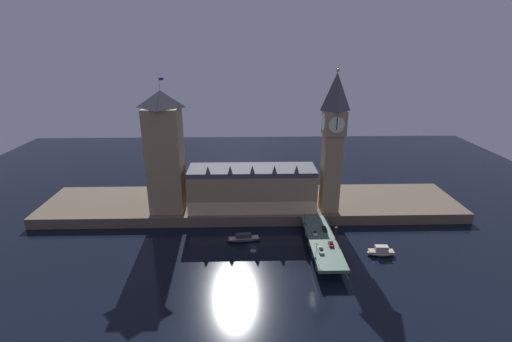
{
  "coord_description": "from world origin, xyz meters",
  "views": [
    {
      "loc": [
        -2.67,
        -144.84,
        86.21
      ],
      "look_at": [
        1.8,
        20.0,
        28.43
      ],
      "focal_mm": 26.0,
      "sensor_mm": 36.0,
      "label": 1
    }
  ],
  "objects_px": {
    "pedestrian_far_rail": "(306,225)",
    "victoria_tower": "(165,152)",
    "car_northbound_lead": "(315,233)",
    "boat_downstream": "(381,252)",
    "car_northbound_trail": "(321,250)",
    "car_southbound_trail": "(325,229)",
    "boat_upstream": "(244,239)",
    "street_lamp_near": "(316,249)",
    "street_lamp_far": "(305,216)",
    "street_lamp_mid": "(336,231)",
    "car_southbound_lead": "(331,244)",
    "clock_tower": "(333,139)"
  },
  "relations": [
    {
      "from": "car_southbound_lead",
      "to": "street_lamp_near",
      "type": "xyz_separation_m",
      "value": [
        -8.17,
        -9.64,
        3.75
      ]
    },
    {
      "from": "car_southbound_lead",
      "to": "car_southbound_trail",
      "type": "relative_size",
      "value": 0.81
    },
    {
      "from": "victoria_tower",
      "to": "boat_upstream",
      "type": "height_order",
      "value": "victoria_tower"
    },
    {
      "from": "clock_tower",
      "to": "boat_upstream",
      "type": "bearing_deg",
      "value": -153.32
    },
    {
      "from": "street_lamp_far",
      "to": "street_lamp_mid",
      "type": "bearing_deg",
      "value": -52.83
    },
    {
      "from": "street_lamp_near",
      "to": "boat_downstream",
      "type": "xyz_separation_m",
      "value": [
        30.12,
        10.73,
        -8.48
      ]
    },
    {
      "from": "street_lamp_near",
      "to": "boat_upstream",
      "type": "relative_size",
      "value": 0.45
    },
    {
      "from": "victoria_tower",
      "to": "car_southbound_trail",
      "type": "bearing_deg",
      "value": -19.43
    },
    {
      "from": "pedestrian_far_rail",
      "to": "street_lamp_mid",
      "type": "xyz_separation_m",
      "value": [
        10.76,
        -12.28,
        3.06
      ]
    },
    {
      "from": "clock_tower",
      "to": "car_northbound_trail",
      "type": "bearing_deg",
      "value": -105.89
    },
    {
      "from": "clock_tower",
      "to": "car_northbound_trail",
      "type": "height_order",
      "value": "clock_tower"
    },
    {
      "from": "car_southbound_lead",
      "to": "car_northbound_lead",
      "type": "bearing_deg",
      "value": 118.05
    },
    {
      "from": "car_southbound_trail",
      "to": "street_lamp_mid",
      "type": "height_order",
      "value": "street_lamp_mid"
    },
    {
      "from": "car_southbound_trail",
      "to": "boat_upstream",
      "type": "height_order",
      "value": "car_southbound_trail"
    },
    {
      "from": "car_northbound_lead",
      "to": "street_lamp_near",
      "type": "relative_size",
      "value": 0.61
    },
    {
      "from": "car_northbound_trail",
      "to": "car_southbound_lead",
      "type": "xyz_separation_m",
      "value": [
        5.18,
        4.78,
        -0.03
      ]
    },
    {
      "from": "car_northbound_trail",
      "to": "street_lamp_far",
      "type": "bearing_deg",
      "value": 96.94
    },
    {
      "from": "car_northbound_lead",
      "to": "pedestrian_far_rail",
      "type": "distance_m",
      "value": 8.07
    },
    {
      "from": "street_lamp_mid",
      "to": "boat_upstream",
      "type": "height_order",
      "value": "street_lamp_mid"
    },
    {
      "from": "car_southbound_trail",
      "to": "street_lamp_far",
      "type": "distance_m",
      "value": 10.91
    },
    {
      "from": "car_southbound_trail",
      "to": "pedestrian_far_rail",
      "type": "relative_size",
      "value": 2.98
    },
    {
      "from": "street_lamp_far",
      "to": "boat_downstream",
      "type": "height_order",
      "value": "street_lamp_far"
    },
    {
      "from": "victoria_tower",
      "to": "car_southbound_trail",
      "type": "distance_m",
      "value": 84.41
    },
    {
      "from": "street_lamp_near",
      "to": "boat_upstream",
      "type": "height_order",
      "value": "street_lamp_near"
    },
    {
      "from": "car_southbound_trail",
      "to": "boat_downstream",
      "type": "bearing_deg",
      "value": -29.3
    },
    {
      "from": "car_northbound_lead",
      "to": "boat_downstream",
      "type": "xyz_separation_m",
      "value": [
        27.13,
        -8.64,
        -4.73
      ]
    },
    {
      "from": "pedestrian_far_rail",
      "to": "boat_upstream",
      "type": "height_order",
      "value": "pedestrian_far_rail"
    },
    {
      "from": "street_lamp_far",
      "to": "street_lamp_near",
      "type": "bearing_deg",
      "value": -90.0
    },
    {
      "from": "pedestrian_far_rail",
      "to": "boat_upstream",
      "type": "distance_m",
      "value": 29.45
    },
    {
      "from": "victoria_tower",
      "to": "car_northbound_lead",
      "type": "xyz_separation_m",
      "value": [
        69.59,
        -30.05,
        -28.92
      ]
    },
    {
      "from": "car_northbound_lead",
      "to": "boat_downstream",
      "type": "distance_m",
      "value": 28.86
    },
    {
      "from": "car_northbound_trail",
      "to": "boat_upstream",
      "type": "bearing_deg",
      "value": 148.8
    },
    {
      "from": "car_southbound_trail",
      "to": "street_lamp_near",
      "type": "relative_size",
      "value": 0.68
    },
    {
      "from": "car_northbound_lead",
      "to": "car_southbound_lead",
      "type": "distance_m",
      "value": 11.02
    },
    {
      "from": "car_southbound_lead",
      "to": "car_northbound_trail",
      "type": "bearing_deg",
      "value": -137.32
    },
    {
      "from": "clock_tower",
      "to": "pedestrian_far_rail",
      "type": "xyz_separation_m",
      "value": [
        -14.16,
        -18.5,
        -35.67
      ]
    },
    {
      "from": "pedestrian_far_rail",
      "to": "car_northbound_trail",
      "type": "bearing_deg",
      "value": -83.33
    },
    {
      "from": "victoria_tower",
      "to": "street_lamp_mid",
      "type": "bearing_deg",
      "value": -24.05
    },
    {
      "from": "car_southbound_lead",
      "to": "pedestrian_far_rail",
      "type": "bearing_deg",
      "value": 114.12
    },
    {
      "from": "street_lamp_mid",
      "to": "street_lamp_far",
      "type": "distance_m",
      "value": 18.47
    },
    {
      "from": "car_northbound_lead",
      "to": "boat_downstream",
      "type": "bearing_deg",
      "value": -17.67
    },
    {
      "from": "car_northbound_trail",
      "to": "street_lamp_far",
      "type": "height_order",
      "value": "street_lamp_far"
    },
    {
      "from": "car_southbound_trail",
      "to": "victoria_tower",
      "type": "bearing_deg",
      "value": 160.57
    },
    {
      "from": "pedestrian_far_rail",
      "to": "victoria_tower",
      "type": "bearing_deg",
      "value": 161.5
    },
    {
      "from": "pedestrian_far_rail",
      "to": "boat_downstream",
      "type": "xyz_separation_m",
      "value": [
        29.72,
        -16.28,
        -4.9
      ]
    },
    {
      "from": "car_southbound_lead",
      "to": "street_lamp_far",
      "type": "bearing_deg",
      "value": 112.43
    },
    {
      "from": "pedestrian_far_rail",
      "to": "boat_downstream",
      "type": "distance_m",
      "value": 34.23
    },
    {
      "from": "boat_upstream",
      "to": "victoria_tower",
      "type": "bearing_deg",
      "value": 146.23
    },
    {
      "from": "car_northbound_trail",
      "to": "car_southbound_trail",
      "type": "height_order",
      "value": "car_northbound_trail"
    },
    {
      "from": "clock_tower",
      "to": "car_southbound_trail",
      "type": "relative_size",
      "value": 14.53
    }
  ]
}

